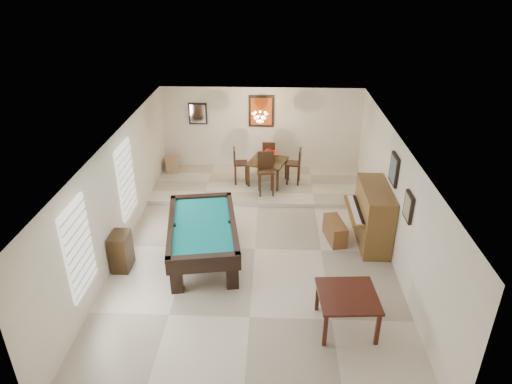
# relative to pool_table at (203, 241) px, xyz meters

# --- Properties ---
(ground_plane) EXTENTS (6.00, 9.00, 0.02)m
(ground_plane) POSITION_rel_pool_table_xyz_m (1.10, 0.42, -0.45)
(ground_plane) COLOR beige
(wall_back) EXTENTS (6.00, 0.04, 2.60)m
(wall_back) POSITION_rel_pool_table_xyz_m (1.10, 4.92, 0.86)
(wall_back) COLOR silver
(wall_back) RESTS_ON ground_plane
(wall_front) EXTENTS (6.00, 0.04, 2.60)m
(wall_front) POSITION_rel_pool_table_xyz_m (1.10, -4.08, 0.86)
(wall_front) COLOR silver
(wall_front) RESTS_ON ground_plane
(wall_left) EXTENTS (0.04, 9.00, 2.60)m
(wall_left) POSITION_rel_pool_table_xyz_m (-1.90, 0.42, 0.86)
(wall_left) COLOR silver
(wall_left) RESTS_ON ground_plane
(wall_right) EXTENTS (0.04, 9.00, 2.60)m
(wall_right) POSITION_rel_pool_table_xyz_m (4.10, 0.42, 0.86)
(wall_right) COLOR silver
(wall_right) RESTS_ON ground_plane
(ceiling) EXTENTS (6.00, 9.00, 0.04)m
(ceiling) POSITION_rel_pool_table_xyz_m (1.10, 0.42, 2.16)
(ceiling) COLOR white
(ceiling) RESTS_ON wall_back
(dining_step) EXTENTS (6.00, 2.50, 0.12)m
(dining_step) POSITION_rel_pool_table_xyz_m (1.10, 3.67, -0.38)
(dining_step) COLOR beige
(dining_step) RESTS_ON ground_plane
(window_left_front) EXTENTS (0.06, 1.00, 1.70)m
(window_left_front) POSITION_rel_pool_table_xyz_m (-1.87, -1.78, 0.96)
(window_left_front) COLOR white
(window_left_front) RESTS_ON wall_left
(window_left_rear) EXTENTS (0.06, 1.00, 1.70)m
(window_left_rear) POSITION_rel_pool_table_xyz_m (-1.87, 1.02, 0.96)
(window_left_rear) COLOR white
(window_left_rear) RESTS_ON wall_left
(pool_table) EXTENTS (1.83, 2.83, 0.88)m
(pool_table) POSITION_rel_pool_table_xyz_m (0.00, 0.00, 0.00)
(pool_table) COLOR black
(pool_table) RESTS_ON ground_plane
(square_table) EXTENTS (1.08, 1.08, 0.70)m
(square_table) POSITION_rel_pool_table_xyz_m (2.82, -1.98, -0.09)
(square_table) COLOR #35140D
(square_table) RESTS_ON ground_plane
(upright_piano) EXTENTS (0.93, 1.66, 1.39)m
(upright_piano) POSITION_rel_pool_table_xyz_m (3.62, 0.85, 0.25)
(upright_piano) COLOR brown
(upright_piano) RESTS_ON ground_plane
(piano_bench) EXTENTS (0.50, 0.93, 0.49)m
(piano_bench) POSITION_rel_pool_table_xyz_m (2.95, 0.89, -0.19)
(piano_bench) COLOR brown
(piano_bench) RESTS_ON ground_plane
(apothecary_chest) EXTENTS (0.36, 0.55, 0.82)m
(apothecary_chest) POSITION_rel_pool_table_xyz_m (-1.68, -0.40, -0.03)
(apothecary_chest) COLOR black
(apothecary_chest) RESTS_ON ground_plane
(dining_table) EXTENTS (1.23, 1.23, 0.81)m
(dining_table) POSITION_rel_pool_table_xyz_m (1.33, 3.71, 0.09)
(dining_table) COLOR black
(dining_table) RESTS_ON dining_step
(flower_vase) EXTENTS (0.15, 0.15, 0.25)m
(flower_vase) POSITION_rel_pool_table_xyz_m (1.33, 3.71, 0.62)
(flower_vase) COLOR #AD0E1D
(flower_vase) RESTS_ON dining_table
(dining_chair_south) EXTENTS (0.49, 0.49, 1.18)m
(dining_chair_south) POSITION_rel_pool_table_xyz_m (1.30, 3.00, 0.27)
(dining_chair_south) COLOR black
(dining_chair_south) RESTS_ON dining_step
(dining_chair_north) EXTENTS (0.40, 0.40, 1.01)m
(dining_chair_north) POSITION_rel_pool_table_xyz_m (1.36, 4.47, 0.19)
(dining_chair_north) COLOR black
(dining_chair_north) RESTS_ON dining_step
(dining_chair_west) EXTENTS (0.43, 0.43, 1.05)m
(dining_chair_west) POSITION_rel_pool_table_xyz_m (0.56, 3.67, 0.21)
(dining_chair_west) COLOR black
(dining_chair_west) RESTS_ON dining_step
(dining_chair_east) EXTENTS (0.44, 0.44, 1.05)m
(dining_chair_east) POSITION_rel_pool_table_xyz_m (2.07, 3.71, 0.21)
(dining_chair_east) COLOR black
(dining_chair_east) RESTS_ON dining_step
(corner_bench) EXTENTS (0.45, 0.52, 0.41)m
(corner_bench) POSITION_rel_pool_table_xyz_m (-1.61, 4.43, -0.11)
(corner_bench) COLOR #A07856
(corner_bench) RESTS_ON dining_step
(chandelier) EXTENTS (0.44, 0.44, 0.60)m
(chandelier) POSITION_rel_pool_table_xyz_m (1.10, 3.62, 1.76)
(chandelier) COLOR #FFE5B2
(chandelier) RESTS_ON ceiling
(back_painting) EXTENTS (0.75, 0.06, 0.95)m
(back_painting) POSITION_rel_pool_table_xyz_m (1.10, 4.88, 1.46)
(back_painting) COLOR #D84C14
(back_painting) RESTS_ON wall_back
(back_mirror) EXTENTS (0.55, 0.06, 0.65)m
(back_mirror) POSITION_rel_pool_table_xyz_m (-0.80, 4.88, 1.36)
(back_mirror) COLOR white
(back_mirror) RESTS_ON wall_back
(right_picture_upper) EXTENTS (0.06, 0.55, 0.65)m
(right_picture_upper) POSITION_rel_pool_table_xyz_m (4.06, 0.72, 1.46)
(right_picture_upper) COLOR slate
(right_picture_upper) RESTS_ON wall_right
(right_picture_lower) EXTENTS (0.06, 0.45, 0.55)m
(right_picture_lower) POSITION_rel_pool_table_xyz_m (4.06, -0.58, 1.26)
(right_picture_lower) COLOR gray
(right_picture_lower) RESTS_ON wall_right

